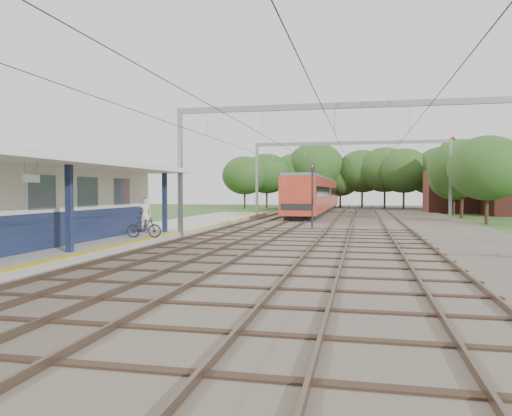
% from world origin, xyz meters
% --- Properties ---
extents(ground, '(160.00, 160.00, 0.00)m').
position_xyz_m(ground, '(0.00, 0.00, 0.00)').
color(ground, '#2D4C1E').
rests_on(ground, ground).
extents(ballast_bed, '(18.00, 90.00, 0.10)m').
position_xyz_m(ballast_bed, '(4.00, 30.00, 0.05)').
color(ballast_bed, '#473D33').
rests_on(ballast_bed, ground).
extents(platform, '(5.00, 52.00, 0.35)m').
position_xyz_m(platform, '(-7.50, 14.00, 0.17)').
color(platform, gray).
rests_on(platform, ground).
extents(yellow_stripe, '(0.45, 52.00, 0.01)m').
position_xyz_m(yellow_stripe, '(-5.25, 14.00, 0.35)').
color(yellow_stripe, yellow).
rests_on(yellow_stripe, platform).
extents(station_building, '(3.41, 18.00, 3.40)m').
position_xyz_m(station_building, '(-8.88, 7.00, 2.04)').
color(station_building, beige).
rests_on(station_building, platform).
extents(canopy, '(6.40, 20.00, 3.44)m').
position_xyz_m(canopy, '(-7.77, 6.00, 3.64)').
color(canopy, '#121B3A').
rests_on(canopy, platform).
extents(rail_tracks, '(11.80, 88.00, 0.15)m').
position_xyz_m(rail_tracks, '(1.50, 30.00, 0.18)').
color(rail_tracks, brown).
rests_on(rail_tracks, ballast_bed).
extents(catenary_system, '(17.22, 88.00, 7.00)m').
position_xyz_m(catenary_system, '(3.39, 25.28, 5.51)').
color(catenary_system, gray).
rests_on(catenary_system, ground).
extents(tree_band, '(31.72, 30.88, 8.82)m').
position_xyz_m(tree_band, '(3.84, 57.12, 4.92)').
color(tree_band, '#382619').
rests_on(tree_band, ground).
extents(house_far, '(8.00, 6.12, 8.66)m').
position_xyz_m(house_far, '(16.00, 52.00, 3.23)').
color(house_far, brown).
rests_on(house_far, ground).
extents(person, '(0.82, 0.68, 1.92)m').
position_xyz_m(person, '(-7.05, 15.00, 1.31)').
color(person, silver).
rests_on(person, platform).
extents(bicycle, '(1.73, 0.68, 1.01)m').
position_xyz_m(bicycle, '(-5.60, 11.71, 0.86)').
color(bicycle, black).
rests_on(bicycle, platform).
extents(train, '(3.01, 37.45, 3.95)m').
position_xyz_m(train, '(-0.50, 47.79, 2.20)').
color(train, black).
rests_on(train, ballast_bed).
extents(signal_post, '(0.32, 0.28, 4.35)m').
position_xyz_m(signal_post, '(1.35, 22.69, 2.74)').
color(signal_post, black).
rests_on(signal_post, ground).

